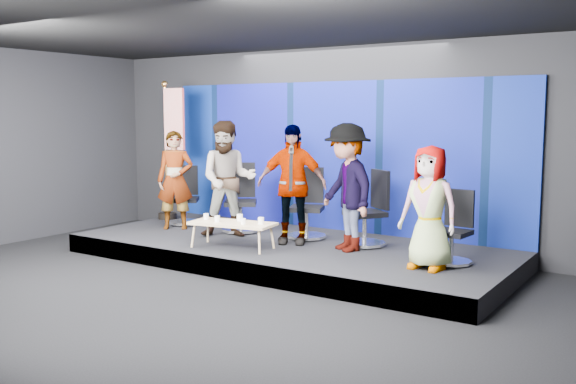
% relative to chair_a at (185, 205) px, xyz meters
% --- Properties ---
extents(ground, '(10.00, 10.00, 0.00)m').
position_rel_chair_a_xyz_m(ground, '(2.55, -2.87, -0.65)').
color(ground, black).
rests_on(ground, ground).
extents(room_walls, '(10.02, 8.02, 3.51)m').
position_rel_chair_a_xyz_m(room_walls, '(2.55, -2.87, 1.78)').
color(room_walls, black).
rests_on(room_walls, ground).
extents(riser, '(7.00, 3.00, 0.30)m').
position_rel_chair_a_xyz_m(riser, '(2.55, -0.37, -0.50)').
color(riser, black).
rests_on(riser, ground).
extents(backdrop, '(7.00, 0.08, 2.60)m').
position_rel_chair_a_xyz_m(backdrop, '(2.55, 1.08, 0.95)').
color(backdrop, navy).
rests_on(backdrop, riser).
extents(chair_a, '(0.84, 0.84, 1.08)m').
position_rel_chair_a_xyz_m(chair_a, '(0.00, 0.00, 0.00)').
color(chair_a, silver).
rests_on(chair_a, riser).
extents(panelist_a, '(0.76, 0.71, 1.75)m').
position_rel_chair_a_xyz_m(panelist_a, '(0.20, -0.46, 0.52)').
color(panelist_a, black).
rests_on(panelist_a, riser).
extents(chair_b, '(0.93, 0.93, 1.19)m').
position_rel_chair_a_xyz_m(chair_b, '(1.33, -0.04, 0.04)').
color(chair_b, silver).
rests_on(chair_b, riser).
extents(panelist_b, '(1.19, 1.13, 1.93)m').
position_rel_chair_a_xyz_m(panelist_b, '(1.45, -0.53, 0.61)').
color(panelist_b, black).
rests_on(panelist_b, riser).
extents(chair_c, '(0.85, 0.85, 1.16)m').
position_rel_chair_a_xyz_m(chair_c, '(2.60, 0.11, 0.03)').
color(chair_c, silver).
rests_on(chair_c, riser).
extents(panelist_c, '(1.19, 0.83, 1.88)m').
position_rel_chair_a_xyz_m(panelist_c, '(2.63, -0.40, 0.59)').
color(panelist_c, black).
rests_on(panelist_c, riser).
extents(chair_d, '(0.92, 0.92, 1.18)m').
position_rel_chair_a_xyz_m(chair_d, '(3.72, 0.10, 0.03)').
color(chair_d, silver).
rests_on(chair_d, riser).
extents(panelist_d, '(1.42, 1.27, 1.91)m').
position_rel_chair_a_xyz_m(panelist_d, '(3.60, -0.40, 0.60)').
color(panelist_d, black).
rests_on(panelist_d, riser).
extents(chair_e, '(0.62, 0.62, 1.01)m').
position_rel_chair_a_xyz_m(chair_e, '(5.23, -0.34, -0.02)').
color(chair_e, silver).
rests_on(chair_e, riser).
extents(panelist_e, '(0.84, 0.59, 1.64)m').
position_rel_chair_a_xyz_m(panelist_e, '(5.06, -0.81, 0.46)').
color(panelist_e, black).
rests_on(panelist_e, riser).
extents(coffee_table, '(1.37, 0.75, 0.40)m').
position_rel_chair_a_xyz_m(coffee_table, '(2.08, -1.21, 0.01)').
color(coffee_table, '#A27D5E').
rests_on(coffee_table, riser).
extents(mug_a, '(0.08, 0.08, 0.09)m').
position_rel_chair_a_xyz_m(mug_a, '(1.58, -1.24, 0.09)').
color(mug_a, white).
rests_on(mug_a, coffee_table).
extents(mug_b, '(0.08, 0.08, 0.10)m').
position_rel_chair_a_xyz_m(mug_b, '(1.87, -1.32, 0.09)').
color(mug_b, white).
rests_on(mug_b, coffee_table).
extents(mug_c, '(0.09, 0.09, 0.11)m').
position_rel_chair_a_xyz_m(mug_c, '(2.11, -1.07, 0.10)').
color(mug_c, white).
rests_on(mug_c, coffee_table).
extents(mug_d, '(0.07, 0.07, 0.09)m').
position_rel_chair_a_xyz_m(mug_d, '(2.33, -1.27, 0.09)').
color(mug_d, white).
rests_on(mug_d, coffee_table).
extents(mug_e, '(0.09, 0.09, 0.11)m').
position_rel_chair_a_xyz_m(mug_e, '(2.55, -1.12, 0.10)').
color(mug_e, white).
rests_on(mug_e, coffee_table).
extents(flag_stand, '(0.61, 0.35, 2.66)m').
position_rel_chair_a_xyz_m(flag_stand, '(-0.57, 0.26, 1.06)').
color(flag_stand, black).
rests_on(flag_stand, riser).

